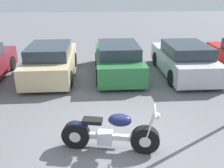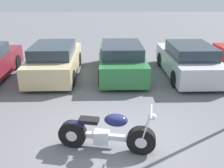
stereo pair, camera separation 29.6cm
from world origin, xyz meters
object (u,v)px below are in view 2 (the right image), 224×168
parked_car_champagne (55,61)px  parked_car_green (121,60)px  motorcycle (105,133)px  parked_car_silver (188,61)px

parked_car_champagne → parked_car_green: bearing=0.3°
motorcycle → parked_car_champagne: 5.48m
parked_car_green → parked_car_silver: bearing=-4.1°
parked_car_green → parked_car_silver: same height
motorcycle → parked_car_green: parked_car_green is taller
parked_car_silver → parked_car_green: bearing=175.9°
motorcycle → parked_car_green: (0.68, 5.10, 0.21)m
parked_car_green → parked_car_champagne: bearing=-179.7°
motorcycle → parked_car_green: 5.15m
motorcycle → parked_car_green: bearing=82.4°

